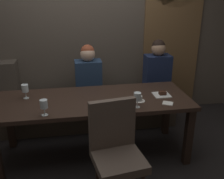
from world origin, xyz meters
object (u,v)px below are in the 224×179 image
Objects in this scene: diner_redhead at (88,74)px; wine_glass_end_left at (137,97)px; espresso_cup at (140,99)px; dessert_plate at (162,94)px; dining_table at (94,106)px; wine_glass_center_front at (25,89)px; chair_near_side at (116,147)px; banquette_bench at (90,112)px; diner_bearded at (157,69)px; wine_glass_center_back at (44,104)px.

wine_glass_end_left is at bearing -66.93° from diner_redhead.
dessert_plate is at bearing 22.77° from espresso_cup.
diner_redhead is at bearing 90.05° from dining_table.
dessert_plate is (1.56, -0.17, -0.10)m from wine_glass_center_front.
espresso_cup is 0.63× the size of dessert_plate.
dessert_plate is at bearing 45.98° from chair_near_side.
banquette_bench is 0.58m from diner_redhead.
wine_glass_end_left is (0.43, -1.02, 0.04)m from diner_redhead.
diner_bearded reaches higher than wine_glass_center_front.
wine_glass_center_front is 1.00× the size of wine_glass_center_back.
banquette_bench is (0.00, 0.70, -0.42)m from dining_table.
diner_redhead reaches higher than banquette_bench.
diner_redhead reaches higher than wine_glass_center_back.
diner_redhead is (-0.00, 0.02, 0.58)m from banquette_bench.
diner_bearded is 1.82m from wine_glass_center_back.
dining_table is 0.74m from chair_near_side.
dining_table is at bearing 162.92° from espresso_cup.
wine_glass_center_front is at bearing 166.69° from espresso_cup.
dessert_plate is (0.80, -0.74, -0.06)m from diner_redhead.
wine_glass_center_back is at bearing -166.95° from dessert_plate.
diner_redhead is at bearing 119.81° from espresso_cup.
diner_redhead is 1.00m from espresso_cup.
diner_bearded reaches higher than diner_redhead.
diner_bearded reaches higher than banquette_bench.
wine_glass_center_back is at bearing -145.52° from diner_bearded.
espresso_cup is at bearing 65.42° from wine_glass_end_left.
chair_near_side is at bearing -79.78° from dining_table.
wine_glass_center_front is at bearing -143.74° from banquette_bench.
chair_near_side is at bearing -44.26° from wine_glass_center_front.
dining_table is 0.65m from wine_glass_center_back.
dining_table is 0.53m from espresso_cup.
wine_glass_center_front is (-0.89, 0.87, 0.30)m from chair_near_side.
espresso_cup reaches higher than dining_table.
chair_near_side is 1.28m from wine_glass_center_front.
wine_glass_center_front is at bearing -162.32° from diner_bearded.
chair_near_side is 0.81m from wine_glass_center_back.
wine_glass_end_left is at bearing -143.66° from dessert_plate.
dining_table is 2.24× the size of chair_near_side.
wine_glass_center_back reaches higher than dining_table.
wine_glass_end_left is (0.43, -0.30, 0.20)m from dining_table.
dessert_plate reaches higher than banquette_bench.
dining_table is 0.88× the size of banquette_bench.
espresso_cup is at bearing -119.68° from diner_bearded.
banquette_bench is 3.26× the size of diner_redhead.
wine_glass_center_back is (-0.65, 0.39, 0.30)m from chair_near_side.
wine_glass_end_left is at bearing -34.63° from dining_table.
wine_glass_center_front reaches higher than espresso_cup.
dining_table is at bearing 145.37° from wine_glass_end_left.
wine_glass_end_left is 0.86× the size of dessert_plate.
wine_glass_center_front is 1.00× the size of wine_glass_end_left.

